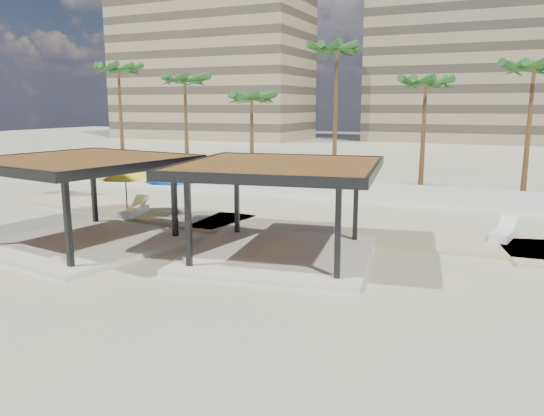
{
  "coord_description": "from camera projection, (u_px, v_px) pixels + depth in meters",
  "views": [
    {
      "loc": [
        8.28,
        -16.33,
        5.95
      ],
      "look_at": [
        -1.39,
        4.9,
        1.4
      ],
      "focal_mm": 35.0,
      "sensor_mm": 36.0,
      "label": 1
    }
  ],
  "objects": [
    {
      "name": "ground",
      "position": [
        251.0,
        273.0,
        19.09
      ],
      "size": [
        200.0,
        200.0,
        0.0
      ],
      "primitive_type": "plane",
      "color": "#CCBA87",
      "rests_on": "ground"
    },
    {
      "name": "promenade",
      "position": [
        361.0,
        231.0,
        25.11
      ],
      "size": [
        44.45,
        7.97,
        0.24
      ],
      "color": "#C6B284",
      "rests_on": "ground"
    },
    {
      "name": "boundary_wall",
      "position": [
        365.0,
        192.0,
        33.27
      ],
      "size": [
        56.0,
        0.3,
        1.2
      ],
      "primitive_type": "cube",
      "color": "silver",
      "rests_on": "ground"
    },
    {
      "name": "building_west",
      "position": [
        211.0,
        51.0,
        94.0
      ],
      "size": [
        34.0,
        16.0,
        32.4
      ],
      "color": "#937F60",
      "rests_on": "ground"
    },
    {
      "name": "building_mid",
      "position": [
        493.0,
        52.0,
        84.41
      ],
      "size": [
        38.0,
        16.0,
        30.4
      ],
      "color": "#847259",
      "rests_on": "ground"
    },
    {
      "name": "pavilion_central",
      "position": [
        280.0,
        201.0,
        20.7
      ],
      "size": [
        8.54,
        8.54,
        3.77
      ],
      "rotation": [
        0.0,
        0.0,
        0.16
      ],
      "color": "beige",
      "rests_on": "ground"
    },
    {
      "name": "pavilion_west",
      "position": [
        82.0,
        193.0,
        22.43
      ],
      "size": [
        8.55,
        8.55,
        3.8
      ],
      "rotation": [
        0.0,
        0.0,
        -0.15
      ],
      "color": "beige",
      "rests_on": "ground"
    },
    {
      "name": "umbrella_a",
      "position": [
        60.0,
        164.0,
        34.42
      ],
      "size": [
        2.69,
        2.69,
        2.3
      ],
      "rotation": [
        0.0,
        0.0,
        0.04
      ],
      "color": "beige",
      "rests_on": "promenade"
    },
    {
      "name": "umbrella_b",
      "position": [
        125.0,
        172.0,
        28.01
      ],
      "size": [
        3.08,
        3.08,
        2.66
      ],
      "rotation": [
        0.0,
        0.0,
        -0.03
      ],
      "color": "beige",
      "rests_on": "promenade"
    },
    {
      "name": "umbrella_f",
      "position": [
        173.0,
        175.0,
        27.21
      ],
      "size": [
        3.31,
        3.31,
        2.6
      ],
      "rotation": [
        0.0,
        0.0,
        -0.15
      ],
      "color": "beige",
      "rests_on": "promenade"
    },
    {
      "name": "lounger_a",
      "position": [
        134.0,
        211.0,
        28.29
      ],
      "size": [
        1.25,
        2.48,
        0.9
      ],
      "rotation": [
        0.0,
        0.0,
        1.79
      ],
      "color": "white",
      "rests_on": "promenade"
    },
    {
      "name": "lounger_b",
      "position": [
        503.0,
        234.0,
        23.26
      ],
      "size": [
        1.1,
        2.33,
        0.85
      ],
      "rotation": [
        0.0,
        0.0,
        1.39
      ],
      "color": "white",
      "rests_on": "promenade"
    },
    {
      "name": "palm_a",
      "position": [
        118.0,
        73.0,
        42.36
      ],
      "size": [
        3.0,
        3.0,
        9.64
      ],
      "color": "brown",
      "rests_on": "ground"
    },
    {
      "name": "palm_b",
      "position": [
        185.0,
        84.0,
        40.45
      ],
      "size": [
        3.0,
        3.0,
        8.67
      ],
      "color": "brown",
      "rests_on": "ground"
    },
    {
      "name": "palm_c",
      "position": [
        252.0,
        101.0,
        37.73
      ],
      "size": [
        3.0,
        3.0,
        7.29
      ],
      "color": "brown",
      "rests_on": "ground"
    },
    {
      "name": "palm_d",
      "position": [
        337.0,
        55.0,
        35.43
      ],
      "size": [
        3.0,
        3.0,
        10.47
      ],
      "color": "brown",
      "rests_on": "ground"
    },
    {
      "name": "palm_e",
      "position": [
        426.0,
        87.0,
        32.96
      ],
      "size": [
        3.0,
        3.0,
        8.16
      ],
      "color": "brown",
      "rests_on": "ground"
    },
    {
      "name": "palm_f",
      "position": [
        534.0,
        73.0,
        30.56
      ],
      "size": [
        3.0,
        3.0,
        8.92
      ],
      "color": "brown",
      "rests_on": "ground"
    }
  ]
}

